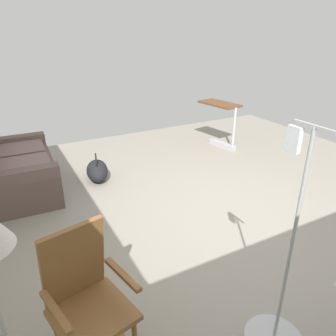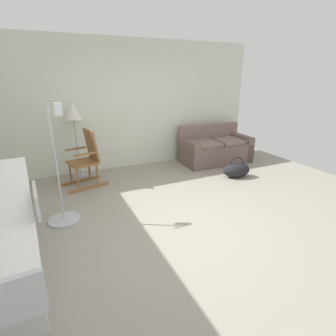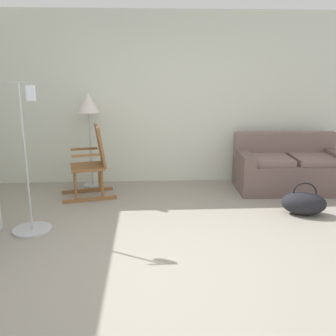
{
  "view_description": "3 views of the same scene",
  "coord_description": "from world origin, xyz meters",
  "px_view_note": "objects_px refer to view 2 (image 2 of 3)",
  "views": [
    {
      "loc": [
        -2.66,
        2.23,
        2.18
      ],
      "look_at": [
        0.2,
        0.69,
        0.73
      ],
      "focal_mm": 34.24,
      "sensor_mm": 36.0,
      "label": 1
    },
    {
      "loc": [
        -1.63,
        -2.91,
        1.97
      ],
      "look_at": [
        -0.1,
        0.34,
        0.71
      ],
      "focal_mm": 28.28,
      "sensor_mm": 36.0,
      "label": 2
    },
    {
      "loc": [
        -0.22,
        -3.41,
        1.81
      ],
      "look_at": [
        0.01,
        0.79,
        0.72
      ],
      "focal_mm": 40.54,
      "sensor_mm": 36.0,
      "label": 3
    }
  ],
  "objects_px": {
    "floor_lamp": "(74,116)",
    "duffel_bag": "(236,170)",
    "iv_pole": "(63,205)",
    "rocking_chair": "(86,159)",
    "couch": "(214,149)"
  },
  "relations": [
    {
      "from": "floor_lamp",
      "to": "duffel_bag",
      "type": "bearing_deg",
      "value": -25.49
    },
    {
      "from": "rocking_chair",
      "to": "iv_pole",
      "type": "distance_m",
      "value": 1.36
    },
    {
      "from": "floor_lamp",
      "to": "duffel_bag",
      "type": "height_order",
      "value": "floor_lamp"
    },
    {
      "from": "couch",
      "to": "duffel_bag",
      "type": "height_order",
      "value": "couch"
    },
    {
      "from": "couch",
      "to": "floor_lamp",
      "type": "relative_size",
      "value": 1.1
    },
    {
      "from": "couch",
      "to": "floor_lamp",
      "type": "bearing_deg",
      "value": 174.14
    },
    {
      "from": "rocking_chair",
      "to": "floor_lamp",
      "type": "distance_m",
      "value": 0.88
    },
    {
      "from": "couch",
      "to": "iv_pole",
      "type": "xyz_separation_m",
      "value": [
        -3.51,
        -1.4,
        -0.06
      ]
    },
    {
      "from": "floor_lamp",
      "to": "iv_pole",
      "type": "distance_m",
      "value": 2.02
    },
    {
      "from": "couch",
      "to": "floor_lamp",
      "type": "xyz_separation_m",
      "value": [
        -3.06,
        0.31,
        0.92
      ]
    },
    {
      "from": "couch",
      "to": "duffel_bag",
      "type": "relative_size",
      "value": 2.62
    },
    {
      "from": "duffel_bag",
      "to": "iv_pole",
      "type": "height_order",
      "value": "iv_pole"
    },
    {
      "from": "iv_pole",
      "to": "floor_lamp",
      "type": "bearing_deg",
      "value": 75.2
    },
    {
      "from": "couch",
      "to": "floor_lamp",
      "type": "height_order",
      "value": "floor_lamp"
    },
    {
      "from": "rocking_chair",
      "to": "couch",
      "type": "bearing_deg",
      "value": 3.27
    }
  ]
}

